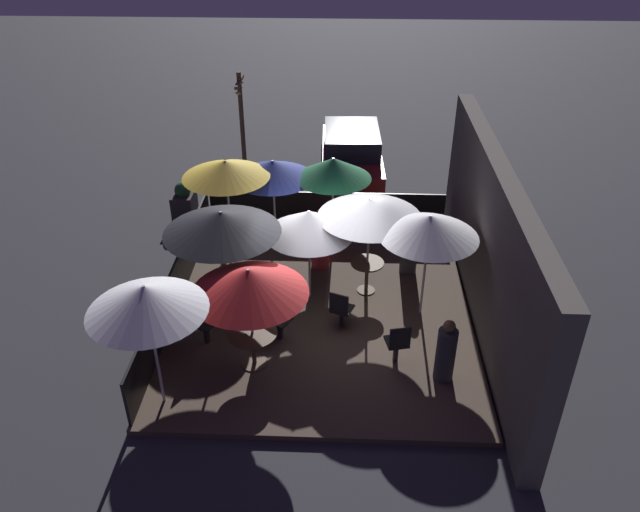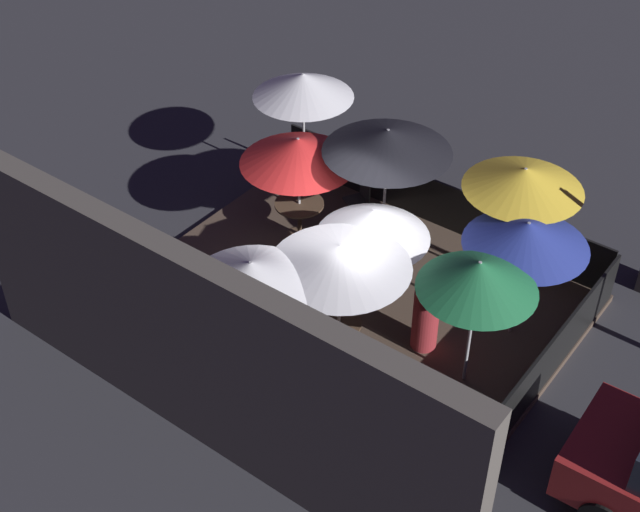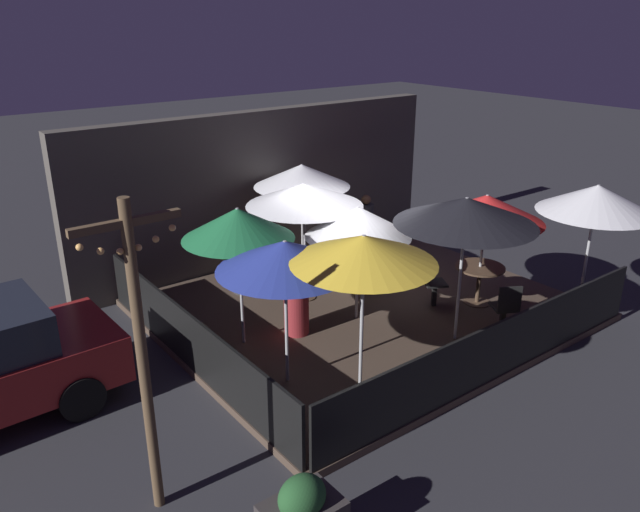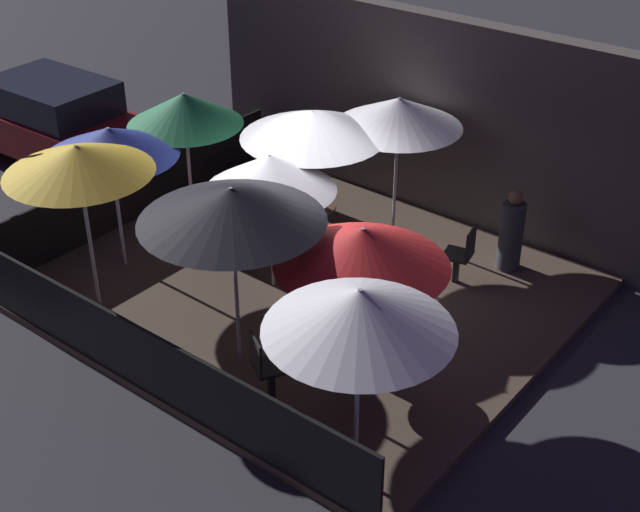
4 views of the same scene
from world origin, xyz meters
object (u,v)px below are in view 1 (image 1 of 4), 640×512
at_px(patio_umbrella_0, 370,208).
at_px(patio_chair_3, 281,317).
at_px(patio_umbrella_5, 333,168).
at_px(patron_2, 446,353).
at_px(patio_umbrella_3, 146,299).
at_px(patio_chair_1, 202,320).
at_px(dining_table_0, 367,269).
at_px(patio_chair_2, 341,309).
at_px(parked_car_0, 351,155).
at_px(dining_table_1, 253,339).
at_px(patron_0, 320,244).
at_px(patio_umbrella_2, 273,169).
at_px(patio_umbrella_6, 226,169).
at_px(patio_umbrella_1, 249,281).
at_px(planter_box, 184,201).
at_px(patio_umbrella_8, 222,222).
at_px(patio_chair_0, 398,342).
at_px(patron_1, 409,250).
at_px(light_post, 243,132).
at_px(patio_umbrella_4, 309,223).
at_px(patio_umbrella_7, 429,226).

relative_size(patio_umbrella_0, patio_chair_3, 2.47).
height_order(patio_umbrella_5, patron_2, patio_umbrella_5).
height_order(patio_umbrella_3, patio_chair_1, patio_umbrella_3).
bearing_deg(patio_umbrella_3, patio_umbrella_5, 152.11).
relative_size(dining_table_0, patio_chair_2, 0.82).
bearing_deg(parked_car_0, dining_table_1, -13.99).
relative_size(patio_umbrella_3, patron_0, 1.81).
bearing_deg(dining_table_1, patron_2, 86.26).
relative_size(patio_umbrella_2, patron_0, 1.64).
distance_m(patio_umbrella_0, patio_umbrella_6, 3.44).
xyz_separation_m(patio_umbrella_1, planter_box, (-6.01, -2.68, -1.56)).
bearing_deg(patio_umbrella_6, patio_umbrella_8, 7.81).
relative_size(patio_umbrella_6, patio_chair_0, 2.67).
xyz_separation_m(patio_umbrella_0, dining_table_0, (0.00, 0.00, -1.49)).
height_order(dining_table_1, planter_box, planter_box).
bearing_deg(patio_umbrella_3, patron_1, 133.14).
height_order(patio_umbrella_3, patio_umbrella_5, patio_umbrella_3).
xyz_separation_m(patio_umbrella_1, patron_0, (-3.41, 1.10, -1.27)).
relative_size(patio_umbrella_8, dining_table_1, 2.70).
relative_size(patron_2, parked_car_0, 0.31).
bearing_deg(patron_2, patron_1, 169.56).
distance_m(planter_box, light_post, 2.43).
relative_size(patio_umbrella_1, planter_box, 2.18).
bearing_deg(patio_umbrella_5, planter_box, -112.80).
relative_size(patio_umbrella_6, patio_chair_2, 2.72).
height_order(patio_umbrella_8, patio_chair_0, patio_umbrella_8).
relative_size(patio_chair_3, patron_1, 0.71).
relative_size(patio_chair_0, patio_chair_1, 0.99).
xyz_separation_m(patio_umbrella_3, patron_1, (-4.30, 4.59, -1.62)).
distance_m(patio_chair_3, patron_0, 2.69).
distance_m(patio_umbrella_1, patio_chair_1, 1.84).
xyz_separation_m(patio_umbrella_5, parked_car_0, (-4.04, 0.46, -1.36)).
distance_m(patio_umbrella_3, patio_chair_3, 3.14).
height_order(patio_chair_1, patron_0, patron_0).
xyz_separation_m(patio_umbrella_5, patron_1, (1.04, 1.76, -1.51)).
bearing_deg(patron_2, patio_umbrella_3, -97.41).
relative_size(patio_umbrella_5, patio_chair_2, 2.59).
distance_m(patio_umbrella_4, patio_umbrella_7, 2.42).
bearing_deg(patio_umbrella_5, patron_2, 25.17).
distance_m(patio_umbrella_1, patio_umbrella_7, 3.70).
height_order(dining_table_1, parked_car_0, parked_car_0).
relative_size(patio_umbrella_6, light_post, 0.67).
height_order(patio_chair_0, patio_chair_3, same).
bearing_deg(patron_0, parked_car_0, 94.81).
xyz_separation_m(patio_chair_3, light_post, (-6.11, -1.56, 1.43)).
bearing_deg(patio_umbrella_1, patio_umbrella_4, 157.49).
relative_size(patio_umbrella_2, planter_box, 2.28).
xyz_separation_m(patio_umbrella_2, patio_chair_3, (3.58, 0.49, -1.51)).
bearing_deg(patron_1, patio_umbrella_7, -134.33).
relative_size(patio_umbrella_1, patio_umbrella_7, 0.92).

